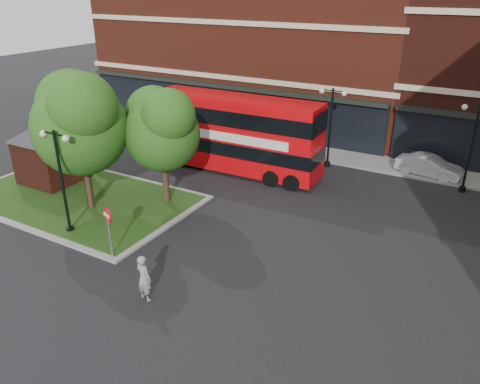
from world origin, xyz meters
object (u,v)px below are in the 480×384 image
Objects in this scene: car_silver at (270,140)px; bus at (236,129)px; car_white at (429,166)px; woman at (144,278)px.

bus is at bearing 172.32° from car_silver.
bus reaches higher than car_white.
bus reaches higher than woman.
car_silver is at bearing -69.42° from woman.
woman is at bearing 166.27° from car_white.
car_white is at bearing 23.93° from bus.
bus is at bearing -65.15° from woman.
woman is 19.27m from car_white.
car_white is at bearing -94.03° from car_silver.
woman reaches higher than car_silver.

